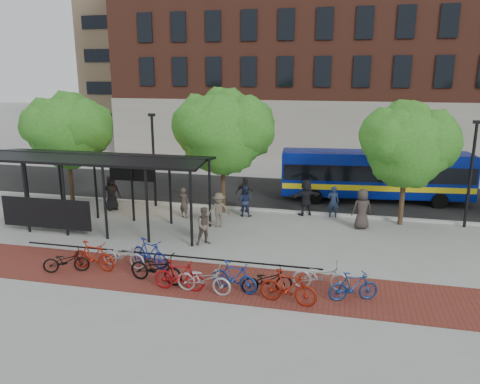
% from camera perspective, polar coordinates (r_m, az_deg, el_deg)
% --- Properties ---
extents(ground, '(160.00, 160.00, 0.00)m').
position_cam_1_polar(ground, '(21.35, 3.45, -5.51)').
color(ground, '#9E9E99').
rests_on(ground, ground).
extents(asphalt_street, '(160.00, 8.00, 0.01)m').
position_cam_1_polar(asphalt_street, '(28.92, 6.16, -0.20)').
color(asphalt_street, black).
rests_on(asphalt_street, ground).
extents(curb, '(160.00, 0.25, 0.12)m').
position_cam_1_polar(curb, '(25.09, 5.01, -2.33)').
color(curb, '#B7B7B2').
rests_on(curb, ground).
extents(brick_strip, '(24.00, 3.00, 0.01)m').
position_cam_1_polar(brick_strip, '(17.33, -6.10, -10.47)').
color(brick_strip, maroon).
rests_on(brick_strip, ground).
extents(bike_rack_rail, '(12.00, 0.05, 0.95)m').
position_cam_1_polar(bike_rack_rail, '(18.53, -9.02, -8.88)').
color(bike_rack_rail, black).
rests_on(bike_rack_rail, ground).
extents(building_brick, '(55.00, 14.00, 20.00)m').
position_cam_1_polar(building_brick, '(46.36, 22.44, 16.78)').
color(building_brick, brown).
rests_on(building_brick, ground).
extents(building_tower, '(22.00, 22.00, 30.00)m').
position_cam_1_polar(building_tower, '(63.31, -5.04, 21.40)').
color(building_tower, '#7A664C').
rests_on(building_tower, ground).
extents(bus_shelter, '(10.60, 3.07, 3.60)m').
position_cam_1_polar(bus_shelter, '(22.86, -17.20, 3.01)').
color(bus_shelter, black).
rests_on(bus_shelter, ground).
extents(tree_a, '(4.90, 4.00, 6.18)m').
position_cam_1_polar(tree_a, '(27.87, -20.21, 7.31)').
color(tree_a, '#382619').
rests_on(tree_a, ground).
extents(tree_b, '(5.15, 4.20, 6.47)m').
position_cam_1_polar(tree_b, '(24.13, -1.88, 7.73)').
color(tree_b, '#382619').
rests_on(tree_b, ground).
extents(tree_c, '(4.66, 3.80, 5.92)m').
position_cam_1_polar(tree_c, '(23.53, 19.90, 5.71)').
color(tree_c, '#382619').
rests_on(tree_c, ground).
extents(lamp_post_left, '(0.35, 0.20, 5.12)m').
position_cam_1_polar(lamp_post_left, '(25.97, -10.49, 4.16)').
color(lamp_post_left, black).
rests_on(lamp_post_left, ground).
extents(lamp_post_right, '(0.35, 0.20, 5.12)m').
position_cam_1_polar(lamp_post_right, '(24.50, 26.34, 2.27)').
color(lamp_post_right, black).
rests_on(lamp_post_right, ground).
extents(bus, '(10.78, 3.41, 2.86)m').
position_cam_1_polar(bus, '(27.93, 16.12, 2.23)').
color(bus, navy).
rests_on(bus, ground).
extents(bike_0, '(1.78, 1.16, 0.88)m').
position_cam_1_polar(bike_0, '(18.77, -20.43, -7.88)').
color(bike_0, black).
rests_on(bike_0, ground).
extents(bike_1, '(1.91, 0.76, 1.11)m').
position_cam_1_polar(bike_1, '(18.61, -17.46, -7.42)').
color(bike_1, '#9A200E').
rests_on(bike_1, ground).
extents(bike_2, '(1.91, 0.85, 0.97)m').
position_cam_1_polar(bike_2, '(18.56, -14.04, -7.48)').
color(bike_2, '#B3B3B5').
rests_on(bike_2, ground).
extents(bike_3, '(1.89, 1.16, 1.10)m').
position_cam_1_polar(bike_3, '(18.39, -10.97, -7.31)').
color(bike_3, navy).
rests_on(bike_3, ground).
extents(bike_4, '(2.17, 1.04, 1.10)m').
position_cam_1_polar(bike_4, '(17.01, -10.19, -9.11)').
color(bike_4, black).
rests_on(bike_4, ground).
extents(bike_5, '(1.80, 0.55, 1.07)m').
position_cam_1_polar(bike_5, '(16.33, -7.43, -10.07)').
color(bike_5, maroon).
rests_on(bike_5, ground).
extents(bike_6, '(1.99, 0.83, 1.02)m').
position_cam_1_polar(bike_6, '(16.06, -4.43, -10.53)').
color(bike_6, '#B1B1B3').
rests_on(bike_6, ground).
extents(bike_7, '(1.82, 0.99, 1.05)m').
position_cam_1_polar(bike_7, '(16.14, -0.70, -10.29)').
color(bike_7, navy).
rests_on(bike_7, ground).
extents(bike_8, '(1.84, 1.14, 0.91)m').
position_cam_1_polar(bike_8, '(16.08, 3.31, -10.68)').
color(bike_8, black).
rests_on(bike_8, ground).
extents(bike_9, '(1.96, 0.82, 1.14)m').
position_cam_1_polar(bike_9, '(15.39, 5.89, -11.48)').
color(bike_9, maroon).
rests_on(bike_9, ground).
extents(bike_10, '(1.96, 0.74, 1.02)m').
position_cam_1_polar(bike_10, '(16.48, 9.84, -10.04)').
color(bike_10, '#A5A5A7').
rests_on(bike_10, ground).
extents(bike_11, '(1.72, 0.99, 1.00)m').
position_cam_1_polar(bike_11, '(15.97, 13.65, -11.11)').
color(bike_11, navy).
rests_on(bike_11, ground).
extents(pedestrian_0, '(1.08, 1.09, 1.90)m').
position_cam_1_polar(pedestrian_0, '(26.16, -15.40, -0.08)').
color(pedestrian_0, black).
rests_on(pedestrian_0, ground).
extents(pedestrian_1, '(0.68, 0.56, 1.59)m').
position_cam_1_polar(pedestrian_1, '(24.05, -6.84, -1.30)').
color(pedestrian_1, '#473F39').
rests_on(pedestrian_1, ground).
extents(pedestrian_2, '(0.79, 0.62, 1.62)m').
position_cam_1_polar(pedestrian_2, '(24.14, 0.55, -1.10)').
color(pedestrian_2, '#212A4D').
rests_on(pedestrian_2, ground).
extents(pedestrian_3, '(1.25, 0.96, 1.71)m').
position_cam_1_polar(pedestrian_3, '(22.42, -2.60, -2.22)').
color(pedestrian_3, brown).
rests_on(pedestrian_3, ground).
extents(pedestrian_4, '(1.16, 0.65, 1.87)m').
position_cam_1_polar(pedestrian_4, '(24.99, 0.62, -0.26)').
color(pedestrian_4, '#2B2B2B').
rests_on(pedestrian_4, ground).
extents(pedestrian_5, '(1.81, 1.37, 1.90)m').
position_cam_1_polar(pedestrian_5, '(24.51, 8.03, -0.65)').
color(pedestrian_5, black).
rests_on(pedestrian_5, ground).
extents(pedestrian_6, '(1.10, 0.89, 1.94)m').
position_cam_1_polar(pedestrian_6, '(22.91, 14.66, -2.02)').
color(pedestrian_6, '#372F2C').
rests_on(pedestrian_6, ground).
extents(pedestrian_7, '(0.60, 0.40, 1.64)m').
position_cam_1_polar(pedestrian_7, '(24.42, 11.29, -1.17)').
color(pedestrian_7, '#1C2842').
rests_on(pedestrian_7, ground).
extents(pedestrian_8, '(1.03, 0.98, 1.67)m').
position_cam_1_polar(pedestrian_8, '(20.25, -4.25, -4.15)').
color(pedestrian_8, brown).
rests_on(pedestrian_8, ground).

